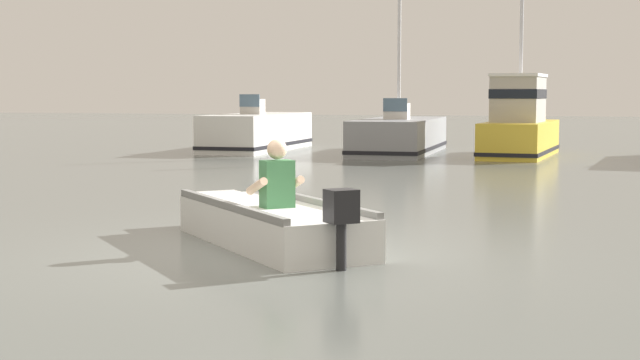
{
  "coord_description": "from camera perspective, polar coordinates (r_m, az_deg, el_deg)",
  "views": [
    {
      "loc": [
        3.2,
        -9.32,
        1.7
      ],
      "look_at": [
        -0.01,
        2.49,
        0.55
      ],
      "focal_mm": 52.56,
      "sensor_mm": 36.0,
      "label": 1
    }
  ],
  "objects": [
    {
      "name": "ground_plane",
      "position": [
        10.0,
        -3.69,
        -4.43
      ],
      "size": [
        120.0,
        120.0,
        0.0
      ],
      "primitive_type": "plane",
      "color": "slate"
    },
    {
      "name": "rowboat_with_person",
      "position": [
        10.49,
        -3.1,
        -2.58
      ],
      "size": [
        2.96,
        3.16,
        1.19
      ],
      "color": "white",
      "rests_on": "ground"
    },
    {
      "name": "moored_boat_yellow",
      "position": [
        25.4,
        12.05,
        3.24
      ],
      "size": [
        1.99,
        4.63,
        4.89
      ],
      "color": "gold",
      "rests_on": "ground"
    },
    {
      "name": "moored_boat_grey",
      "position": [
        26.33,
        4.85,
        2.66
      ],
      "size": [
        1.95,
        5.63,
        4.5
      ],
      "color": "gray",
      "rests_on": "ground"
    },
    {
      "name": "moored_boat_white",
      "position": [
        27.78,
        -3.82,
        2.9
      ],
      "size": [
        1.86,
        5.46,
        1.65
      ],
      "color": "white",
      "rests_on": "ground"
    }
  ]
}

